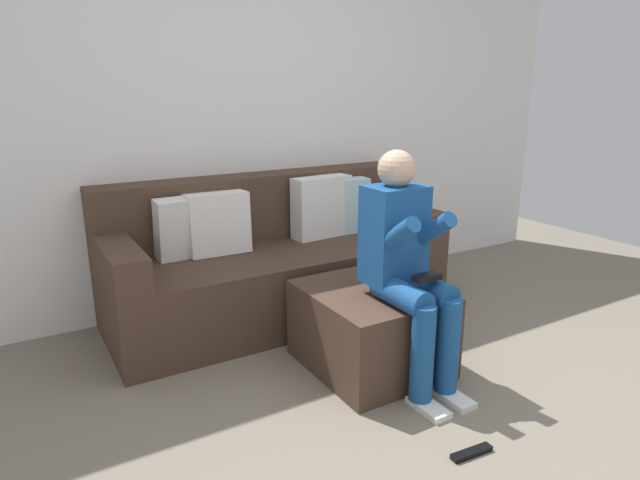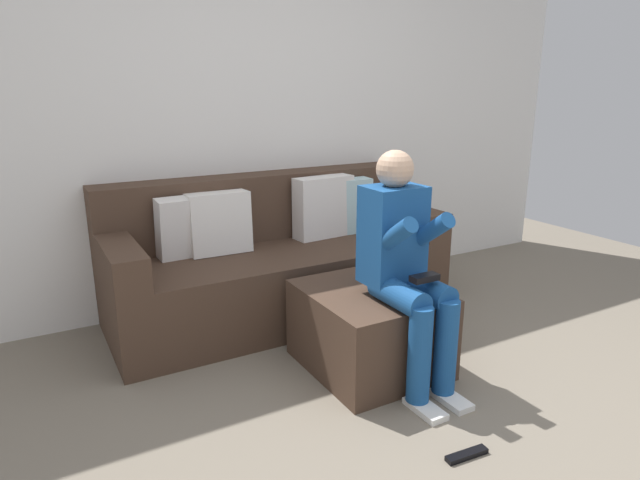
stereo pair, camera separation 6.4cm
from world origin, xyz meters
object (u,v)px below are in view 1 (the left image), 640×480
at_px(person_seated, 407,261).
at_px(couch_sectional, 274,261).
at_px(remote_near_ottoman, 472,453).
at_px(ottoman, 371,328).

bearing_deg(person_seated, couch_sectional, 99.29).
xyz_separation_m(couch_sectional, person_seated, (0.18, -1.11, 0.28)).
bearing_deg(person_seated, remote_near_ottoman, -102.64).
bearing_deg(ottoman, person_seated, -72.49).
height_order(couch_sectional, remote_near_ottoman, couch_sectional).
bearing_deg(remote_near_ottoman, person_seated, 82.03).
relative_size(couch_sectional, remote_near_ottoman, 11.18).
distance_m(couch_sectional, ottoman, 0.94).
distance_m(ottoman, person_seated, 0.47).
height_order(couch_sectional, person_seated, person_seated).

